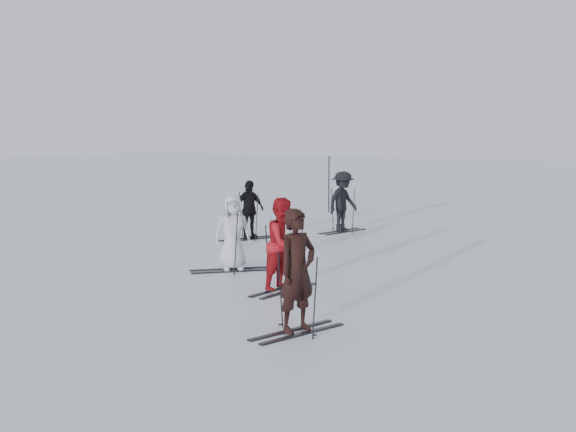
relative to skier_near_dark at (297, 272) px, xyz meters
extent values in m
plane|color=silver|center=(-3.46, 4.13, -0.90)|extent=(120.00, 120.00, 0.00)
imported|color=black|center=(0.00, 0.00, 0.00)|extent=(0.59, 0.75, 1.81)
imported|color=maroon|center=(-1.71, 2.26, -0.05)|extent=(0.71, 0.88, 1.71)
imported|color=silver|center=(-3.67, 3.29, -0.11)|extent=(0.90, 0.91, 1.59)
imported|color=black|center=(-6.01, 7.11, -0.11)|extent=(0.71, 1.01, 1.59)
imported|color=black|center=(-4.55, 9.79, -0.03)|extent=(0.86, 1.24, 1.75)
cylinder|color=black|center=(-7.46, 14.10, 0.12)|extent=(0.05, 0.05, 2.04)
camera|label=1|loc=(5.48, -8.76, 2.05)|focal=45.00mm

